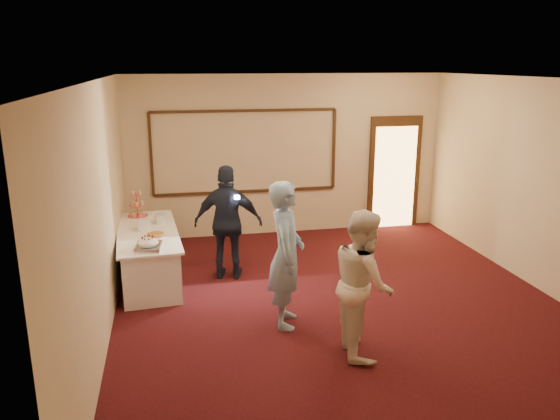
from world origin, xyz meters
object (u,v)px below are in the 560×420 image
Objects in this scene: tart at (156,235)px; buffet_table at (149,255)px; cupcake_stand at (137,206)px; plate_stack_b at (161,219)px; plate_stack_a at (144,225)px; woman at (363,283)px; man at (286,254)px; guest at (228,223)px; pavlova_tray at (148,244)px.

buffet_table is at bearing 110.95° from tart.
buffet_table is 0.54m from tart.
plate_stack_b is at bearing -53.53° from cupcake_stand.
plate_stack_a is at bearing 114.37° from tart.
plate_stack_b is at bearing 41.48° from woman.
woman reaches higher than plate_stack_b.
plate_stack_b is 0.69m from tart.
man is (1.60, -1.51, 0.13)m from tart.
buffet_table is 2.58m from man.
plate_stack_a is 1.07× the size of plate_stack_b.
cupcake_stand is at bearing 99.13° from plate_stack_a.
buffet_table is 1.03m from cupcake_stand.
cupcake_stand is 0.28× the size of woman.
plate_stack_a is at bearing -80.87° from cupcake_stand.
tart is 0.16× the size of woman.
plate_stack_b is 0.11× the size of guest.
cupcake_stand is 1.71m from guest.
buffet_table is 8.35× the size of tart.
cupcake_stand reaches higher than plate_stack_b.
plate_stack_a reaches higher than plate_stack_b.
woman is at bearing -53.71° from cupcake_stand.
buffet_table is 3.63m from woman.
man is 1.10× the size of woman.
plate_stack_b is at bearing 48.18° from man.
pavlova_tray is 0.54m from tart.
man reaches higher than pavlova_tray.
plate_stack_b is (0.16, 1.21, 0.00)m from pavlova_tray.
plate_stack_a is 0.11× the size of guest.
cupcake_stand is 3.29m from man.
cupcake_stand is at bearing 97.21° from pavlova_tray.
woman is (2.46, -2.72, -0.02)m from plate_stack_a.
pavlova_tray is at bearing -87.17° from buffet_table.
tart is 1.08m from guest.
buffet_table is at bearing 92.83° from pavlova_tray.
man is (1.90, -2.69, -0.02)m from cupcake_stand.
plate_stack_a is 0.39m from plate_stack_b.
buffet_table is at bearing -46.60° from plate_stack_a.
man is at bearing 120.07° from guest.
pavlova_tray reaches higher than plate_stack_b.
cupcake_stand is 2.57× the size of plate_stack_b.
pavlova_tray is at bearing -84.51° from plate_stack_a.
pavlova_tray is 2.99m from woman.
pavlova_tray reaches higher than tart.
tart is (0.08, 0.53, -0.05)m from pavlova_tray.
guest is at bearing -7.75° from buffet_table.
plate_stack_a is 1.26m from guest.
cupcake_stand is 4.38m from woman.
plate_stack_b reaches higher than tart.
tart is (0.13, -0.33, 0.41)m from buffet_table.
plate_stack_a reaches higher than buffet_table.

